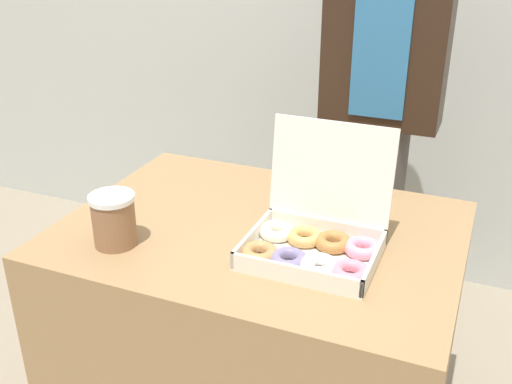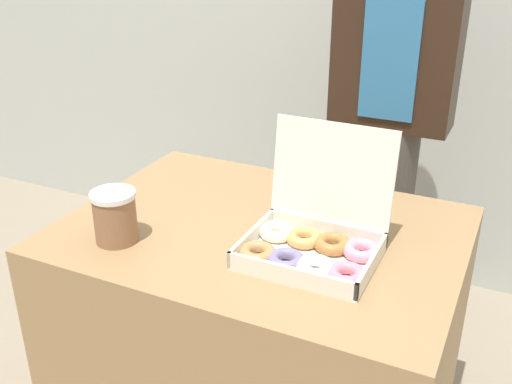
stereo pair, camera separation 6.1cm
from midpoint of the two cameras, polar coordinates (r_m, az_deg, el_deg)
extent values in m
cube|color=#99754C|center=(1.65, -0.72, -14.28)|extent=(0.95, 0.70, 0.71)
cube|color=white|center=(1.33, 3.94, -6.21)|extent=(0.29, 0.23, 0.01)
cube|color=white|center=(1.37, -1.58, -4.28)|extent=(0.01, 0.23, 0.04)
cube|color=white|center=(1.29, 9.86, -6.53)|extent=(0.01, 0.23, 0.04)
cube|color=white|center=(1.23, 2.26, -7.83)|extent=(0.29, 0.01, 0.04)
cube|color=white|center=(1.42, 5.44, -3.28)|extent=(0.29, 0.01, 0.04)
cube|color=white|center=(1.37, 5.91, 1.99)|extent=(0.29, 0.04, 0.23)
torus|color=#B27F4C|center=(1.31, -1.03, -5.84)|extent=(0.11, 0.11, 0.03)
torus|color=silver|center=(1.40, 0.74, -3.76)|extent=(0.12, 0.12, 0.03)
torus|color=slate|center=(1.29, 1.75, -6.44)|extent=(0.12, 0.12, 0.03)
torus|color=tan|center=(1.38, 3.36, -4.29)|extent=(0.09, 0.09, 0.03)
torus|color=white|center=(1.27, 4.62, -7.02)|extent=(0.12, 0.12, 0.03)
torus|color=#A87038|center=(1.36, 6.06, -4.79)|extent=(0.12, 0.12, 0.03)
torus|color=pink|center=(1.26, 7.57, -7.61)|extent=(0.10, 0.10, 0.03)
torus|color=pink|center=(1.35, 8.82, -5.30)|extent=(0.10, 0.10, 0.03)
cylinder|color=#8C6042|center=(1.41, -14.59, -2.82)|extent=(0.10, 0.10, 0.11)
cylinder|color=white|center=(1.38, -14.86, -0.55)|extent=(0.10, 0.10, 0.01)
cylinder|color=#4C4742|center=(2.08, 9.92, -4.08)|extent=(0.20, 0.20, 0.81)
cube|color=black|center=(1.86, 11.46, 14.35)|extent=(0.36, 0.16, 0.53)
cube|color=teal|center=(1.78, 10.73, 12.25)|extent=(0.16, 0.01, 0.34)
camera|label=1|loc=(0.03, -91.30, -0.60)|focal=42.00mm
camera|label=2|loc=(0.03, 88.70, 0.60)|focal=42.00mm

